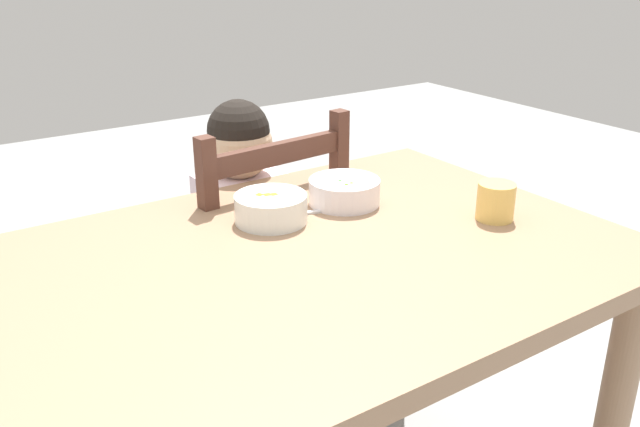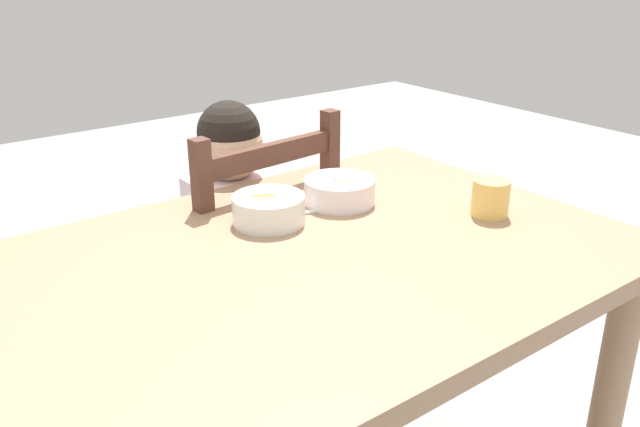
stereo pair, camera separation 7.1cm
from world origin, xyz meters
name	(u,v)px [view 1 (the left image)]	position (x,y,z in m)	size (l,w,h in m)	color
dining_table	(312,307)	(0.00, 0.00, 0.65)	(1.21, 0.85, 0.76)	#977356
dining_chair	(251,286)	(0.11, 0.47, 0.45)	(0.46, 0.46, 0.93)	#4F2E23
child_figure	(248,226)	(0.11, 0.47, 0.63)	(0.32, 0.31, 0.95)	silver
bowl_of_peas	(344,191)	(0.20, 0.18, 0.79)	(0.16, 0.16, 0.06)	white
bowl_of_carrots	(271,207)	(0.01, 0.18, 0.80)	(0.15, 0.15, 0.06)	white
spoon	(291,214)	(0.06, 0.18, 0.77)	(0.14, 0.06, 0.01)	silver
drinking_cup	(496,201)	(0.41, -0.08, 0.80)	(0.08, 0.08, 0.08)	#EFC35F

